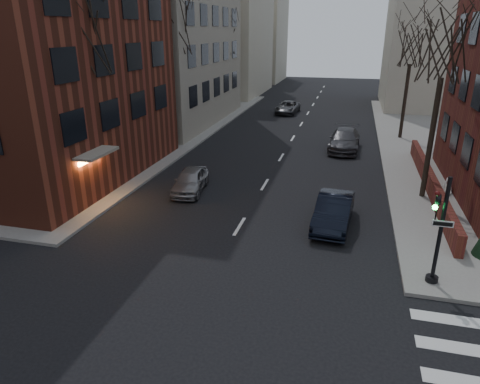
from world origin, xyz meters
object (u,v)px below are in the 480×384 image
at_px(streetlamp_near, 162,98).
at_px(tree_left_b, 173,26).
at_px(tree_right_a, 447,44).
at_px(streetlamp_far, 236,72).
at_px(tree_right_b, 412,44).
at_px(tree_left_a, 77,34).
at_px(traffic_signal, 437,238).
at_px(car_lane_silver, 190,180).
at_px(sandwich_board, 448,186).
at_px(tree_left_c, 226,36).
at_px(parked_sedan, 334,211).
at_px(car_lane_far, 288,107).
at_px(car_lane_gray, 345,140).

bearing_deg(streetlamp_near, tree_left_b, 98.53).
height_order(tree_right_a, streetlamp_far, tree_right_a).
distance_m(tree_right_a, tree_right_b, 14.01).
bearing_deg(tree_left_a, streetlamp_far, 88.77).
xyz_separation_m(traffic_signal, streetlamp_near, (-16.14, 13.01, 2.33)).
xyz_separation_m(streetlamp_far, car_lane_silver, (4.32, -26.21, -3.57)).
xyz_separation_m(car_lane_silver, sandwich_board, (14.10, 3.10, -0.11)).
distance_m(tree_left_a, car_lane_silver, 9.40).
relative_size(traffic_signal, tree_left_b, 0.37).
distance_m(car_lane_silver, sandwich_board, 14.43).
relative_size(traffic_signal, tree_right_b, 0.44).
distance_m(tree_left_c, parked_sedan, 30.68).
relative_size(tree_left_b, streetlamp_far, 1.72).
relative_size(car_lane_silver, sandwich_board, 4.79).
bearing_deg(tree_left_c, tree_right_b, -24.44).
distance_m(parked_sedan, sandwich_board, 8.24).
distance_m(tree_right_b, car_lane_far, 16.00).
distance_m(streetlamp_far, car_lane_far, 7.02).
bearing_deg(tree_left_c, tree_left_a, -90.00).
bearing_deg(tree_right_b, tree_right_a, -90.00).
bearing_deg(traffic_signal, car_lane_silver, 150.10).
bearing_deg(streetlamp_far, tree_right_b, -30.47).
distance_m(tree_left_a, tree_right_a, 18.05).
distance_m(tree_left_b, tree_right_a, 19.35).
xyz_separation_m(tree_right_b, streetlamp_far, (-17.00, 10.00, -3.35)).
xyz_separation_m(parked_sedan, car_lane_far, (-6.44, 28.13, -0.08)).
distance_m(traffic_signal, tree_left_b, 24.87).
bearing_deg(car_lane_gray, traffic_signal, -76.52).
relative_size(tree_right_b, sandwich_board, 11.28).
distance_m(streetlamp_far, parked_sedan, 31.56).
distance_m(tree_right_a, car_lane_gray, 12.59).
bearing_deg(streetlamp_far, tree_left_b, -92.15).
bearing_deg(tree_left_a, traffic_signal, -16.65).
distance_m(tree_left_a, streetlamp_near, 9.07).
relative_size(tree_left_b, sandwich_board, 13.27).
relative_size(tree_right_a, parked_sedan, 2.17).
xyz_separation_m(car_lane_far, sandwich_board, (12.41, -22.45, -0.10)).
bearing_deg(traffic_signal, streetlamp_near, 141.13).
relative_size(traffic_signal, car_lane_far, 0.85).
height_order(tree_left_b, streetlamp_far, tree_left_b).
height_order(streetlamp_far, sandwich_board, streetlamp_far).
bearing_deg(tree_right_a, streetlamp_near, 166.76).
bearing_deg(tree_left_b, car_lane_gray, 5.53).
height_order(tree_left_a, car_lane_far, tree_left_a).
distance_m(streetlamp_far, sandwich_board, 29.77).
height_order(tree_right_a, tree_right_b, tree_right_a).
height_order(tree_left_c, car_lane_gray, tree_left_c).
bearing_deg(tree_right_b, parked_sedan, -103.60).
xyz_separation_m(tree_left_b, tree_right_b, (17.60, 6.00, -1.33)).
relative_size(tree_left_b, car_lane_far, 2.29).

